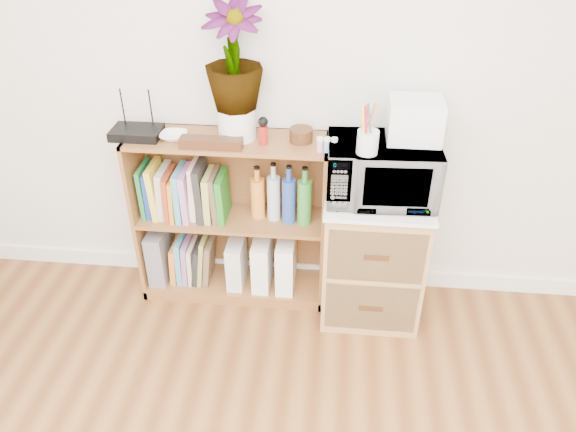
# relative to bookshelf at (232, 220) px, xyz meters

# --- Properties ---
(skirting_board) EXTENTS (4.00, 0.02, 0.10)m
(skirting_board) POSITION_rel_bookshelf_xyz_m (0.35, 0.14, -0.42)
(skirting_board) COLOR white
(skirting_board) RESTS_ON ground
(bookshelf) EXTENTS (1.00, 0.30, 0.95)m
(bookshelf) POSITION_rel_bookshelf_xyz_m (0.00, 0.00, 0.00)
(bookshelf) COLOR brown
(bookshelf) RESTS_ON ground
(wicker_unit) EXTENTS (0.50, 0.45, 0.70)m
(wicker_unit) POSITION_rel_bookshelf_xyz_m (0.75, -0.08, -0.12)
(wicker_unit) COLOR #9E7542
(wicker_unit) RESTS_ON ground
(microwave) EXTENTS (0.53, 0.37, 0.28)m
(microwave) POSITION_rel_bookshelf_xyz_m (0.75, -0.08, 0.39)
(microwave) COLOR white
(microwave) RESTS_ON wicker_unit
(pen_cup) EXTENTS (0.10, 0.10, 0.10)m
(pen_cup) POSITION_rel_bookshelf_xyz_m (0.67, -0.19, 0.58)
(pen_cup) COLOR white
(pen_cup) RESTS_ON microwave
(small_appliance) EXTENTS (0.24, 0.20, 0.19)m
(small_appliance) POSITION_rel_bookshelf_xyz_m (0.88, -0.03, 0.63)
(small_appliance) COLOR white
(small_appliance) RESTS_ON microwave
(router) EXTENTS (0.24, 0.16, 0.04)m
(router) POSITION_rel_bookshelf_xyz_m (-0.44, -0.02, 0.50)
(router) COLOR black
(router) RESTS_ON bookshelf
(white_bowl) EXTENTS (0.13, 0.13, 0.03)m
(white_bowl) POSITION_rel_bookshelf_xyz_m (-0.25, -0.03, 0.49)
(white_bowl) COLOR white
(white_bowl) RESTS_ON bookshelf
(plant_pot) EXTENTS (0.18, 0.18, 0.15)m
(plant_pot) POSITION_rel_bookshelf_xyz_m (0.05, 0.02, 0.55)
(plant_pot) COLOR silver
(plant_pot) RESTS_ON bookshelf
(potted_plant) EXTENTS (0.27, 0.27, 0.49)m
(potted_plant) POSITION_rel_bookshelf_xyz_m (0.05, 0.02, 0.87)
(potted_plant) COLOR #3C722D
(potted_plant) RESTS_ON plant_pot
(trinket_box) EXTENTS (0.30, 0.07, 0.05)m
(trinket_box) POSITION_rel_bookshelf_xyz_m (-0.05, -0.10, 0.50)
(trinket_box) COLOR #37190F
(trinket_box) RESTS_ON bookshelf
(kokeshi_doll) EXTENTS (0.04, 0.04, 0.09)m
(kokeshi_doll) POSITION_rel_bookshelf_xyz_m (0.19, -0.04, 0.52)
(kokeshi_doll) COLOR #A01813
(kokeshi_doll) RESTS_ON bookshelf
(wooden_bowl) EXTENTS (0.11, 0.11, 0.07)m
(wooden_bowl) POSITION_rel_bookshelf_xyz_m (0.36, 0.01, 0.51)
(wooden_bowl) COLOR #391B0F
(wooden_bowl) RESTS_ON bookshelf
(paint_jars) EXTENTS (0.12, 0.04, 0.06)m
(paint_jars) POSITION_rel_bookshelf_xyz_m (0.49, -0.09, 0.51)
(paint_jars) COLOR pink
(paint_jars) RESTS_ON bookshelf
(file_box) EXTENTS (0.09, 0.25, 0.31)m
(file_box) POSITION_rel_bookshelf_xyz_m (-0.42, 0.00, -0.25)
(file_box) COLOR slate
(file_box) RESTS_ON bookshelf
(magazine_holder_left) EXTENTS (0.09, 0.22, 0.27)m
(magazine_holder_left) POSITION_rel_bookshelf_xyz_m (0.01, -0.01, -0.27)
(magazine_holder_left) COLOR silver
(magazine_holder_left) RESTS_ON bookshelf
(magazine_holder_mid) EXTENTS (0.09, 0.23, 0.29)m
(magazine_holder_mid) POSITION_rel_bookshelf_xyz_m (0.16, -0.01, -0.26)
(magazine_holder_mid) COLOR white
(magazine_holder_mid) RESTS_ON bookshelf
(magazine_holder_right) EXTENTS (0.10, 0.24, 0.30)m
(magazine_holder_right) POSITION_rel_bookshelf_xyz_m (0.29, -0.01, -0.25)
(magazine_holder_right) COLOR white
(magazine_holder_right) RESTS_ON bookshelf
(cookbooks) EXTENTS (0.44, 0.20, 0.31)m
(cookbooks) POSITION_rel_bookshelf_xyz_m (-0.24, 0.00, 0.16)
(cookbooks) COLOR #1E7333
(cookbooks) RESTS_ON bookshelf
(liquor_bottles) EXTENTS (0.49, 0.07, 0.32)m
(liquor_bottles) POSITION_rel_bookshelf_xyz_m (0.35, 0.00, 0.18)
(liquor_bottles) COLOR orange
(liquor_bottles) RESTS_ON bookshelf
(lower_books) EXTENTS (0.24, 0.19, 0.29)m
(lower_books) POSITION_rel_bookshelf_xyz_m (-0.24, 0.00, -0.28)
(lower_books) COLOR orange
(lower_books) RESTS_ON bookshelf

